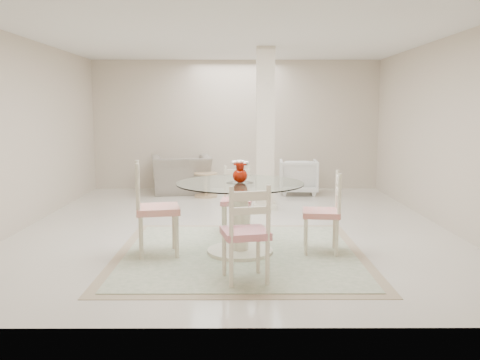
{
  "coord_description": "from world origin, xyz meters",
  "views": [
    {
      "loc": [
        0.05,
        -7.24,
        1.69
      ],
      "look_at": [
        0.07,
        -1.26,
        0.85
      ],
      "focal_mm": 38.0,
      "sensor_mm": 36.0,
      "label": 1
    }
  ],
  "objects_px": {
    "dining_chair_south": "(247,226)",
    "dining_table": "(240,218)",
    "dining_chair_north": "(237,195)",
    "armchair_white": "(298,177)",
    "dining_chair_west": "(151,202)",
    "dining_chair_east": "(327,206)",
    "recliner_taupe": "(181,174)",
    "column": "(265,129)",
    "side_table": "(206,186)",
    "red_vase": "(240,172)"
  },
  "relations": [
    {
      "from": "dining_table",
      "to": "dining_chair_east",
      "type": "bearing_deg",
      "value": 2.18
    },
    {
      "from": "dining_chair_west",
      "to": "side_table",
      "type": "relative_size",
      "value": 2.56
    },
    {
      "from": "column",
      "to": "dining_chair_south",
      "type": "bearing_deg",
      "value": -95.57
    },
    {
      "from": "dining_chair_north",
      "to": "side_table",
      "type": "relative_size",
      "value": 2.13
    },
    {
      "from": "dining_table",
      "to": "column",
      "type": "bearing_deg",
      "value": 81.14
    },
    {
      "from": "dining_chair_north",
      "to": "armchair_white",
      "type": "distance_m",
      "value": 3.49
    },
    {
      "from": "armchair_white",
      "to": "side_table",
      "type": "relative_size",
      "value": 1.62
    },
    {
      "from": "column",
      "to": "dining_table",
      "type": "xyz_separation_m",
      "value": [
        -0.43,
        -2.76,
        -0.92
      ]
    },
    {
      "from": "recliner_taupe",
      "to": "armchair_white",
      "type": "height_order",
      "value": "recliner_taupe"
    },
    {
      "from": "red_vase",
      "to": "dining_chair_south",
      "type": "height_order",
      "value": "red_vase"
    },
    {
      "from": "dining_table",
      "to": "dining_chair_east",
      "type": "distance_m",
      "value": 1.03
    },
    {
      "from": "dining_chair_west",
      "to": "side_table",
      "type": "xyz_separation_m",
      "value": [
        0.38,
        3.98,
        -0.42
      ]
    },
    {
      "from": "dining_table",
      "to": "armchair_white",
      "type": "relative_size",
      "value": 1.93
    },
    {
      "from": "column",
      "to": "dining_chair_south",
      "type": "xyz_separation_m",
      "value": [
        -0.37,
        -3.78,
        -0.78
      ]
    },
    {
      "from": "dining_chair_north",
      "to": "armchair_white",
      "type": "relative_size",
      "value": 1.32
    },
    {
      "from": "recliner_taupe",
      "to": "dining_chair_east",
      "type": "bearing_deg",
      "value": 107.07
    },
    {
      "from": "dining_table",
      "to": "dining_chair_west",
      "type": "height_order",
      "value": "dining_chair_west"
    },
    {
      "from": "armchair_white",
      "to": "side_table",
      "type": "distance_m",
      "value": 1.87
    },
    {
      "from": "dining_chair_north",
      "to": "dining_chair_west",
      "type": "bearing_deg",
      "value": -128.57
    },
    {
      "from": "column",
      "to": "recliner_taupe",
      "type": "xyz_separation_m",
      "value": [
        -1.6,
        1.62,
        -0.97
      ]
    },
    {
      "from": "dining_chair_north",
      "to": "recliner_taupe",
      "type": "relative_size",
      "value": 0.87
    },
    {
      "from": "dining_table",
      "to": "dining_chair_south",
      "type": "height_order",
      "value": "dining_chair_south"
    },
    {
      "from": "column",
      "to": "armchair_white",
      "type": "height_order",
      "value": "column"
    },
    {
      "from": "side_table",
      "to": "column",
      "type": "bearing_deg",
      "value": -46.92
    },
    {
      "from": "dining_chair_east",
      "to": "recliner_taupe",
      "type": "distance_m",
      "value": 4.87
    },
    {
      "from": "dining_chair_east",
      "to": "dining_chair_north",
      "type": "relative_size",
      "value": 1.06
    },
    {
      "from": "recliner_taupe",
      "to": "dining_chair_north",
      "type": "bearing_deg",
      "value": 98.85
    },
    {
      "from": "red_vase",
      "to": "armchair_white",
      "type": "bearing_deg",
      "value": 74.53
    },
    {
      "from": "dining_chair_east",
      "to": "dining_chair_north",
      "type": "height_order",
      "value": "dining_chair_east"
    },
    {
      "from": "armchair_white",
      "to": "red_vase",
      "type": "bearing_deg",
      "value": 78.02
    },
    {
      "from": "dining_chair_east",
      "to": "dining_chair_west",
      "type": "bearing_deg",
      "value": -80.36
    },
    {
      "from": "dining_chair_south",
      "to": "armchair_white",
      "type": "distance_m",
      "value": 5.42
    },
    {
      "from": "dining_chair_east",
      "to": "armchair_white",
      "type": "relative_size",
      "value": 1.4
    },
    {
      "from": "dining_chair_east",
      "to": "recliner_taupe",
      "type": "xyz_separation_m",
      "value": [
        -2.19,
        4.35,
        -0.18
      ]
    },
    {
      "from": "red_vase",
      "to": "side_table",
      "type": "xyz_separation_m",
      "value": [
        -0.65,
        3.92,
        -0.75
      ]
    },
    {
      "from": "dining_table",
      "to": "red_vase",
      "type": "xyz_separation_m",
      "value": [
        0.0,
        0.0,
        0.54
      ]
    },
    {
      "from": "column",
      "to": "dining_chair_north",
      "type": "distance_m",
      "value": 1.99
    },
    {
      "from": "dining_table",
      "to": "dining_chair_east",
      "type": "xyz_separation_m",
      "value": [
        1.02,
        0.04,
        0.13
      ]
    },
    {
      "from": "dining_table",
      "to": "side_table",
      "type": "relative_size",
      "value": 3.12
    },
    {
      "from": "dining_table",
      "to": "side_table",
      "type": "xyz_separation_m",
      "value": [
        -0.65,
        3.92,
        -0.21
      ]
    },
    {
      "from": "armchair_white",
      "to": "side_table",
      "type": "bearing_deg",
      "value": 14.58
    },
    {
      "from": "column",
      "to": "side_table",
      "type": "relative_size",
      "value": 5.73
    },
    {
      "from": "column",
      "to": "dining_table",
      "type": "bearing_deg",
      "value": -98.86
    },
    {
      "from": "dining_chair_west",
      "to": "dining_chair_south",
      "type": "bearing_deg",
      "value": -142.86
    },
    {
      "from": "dining_chair_west",
      "to": "red_vase",
      "type": "bearing_deg",
      "value": -97.91
    },
    {
      "from": "dining_chair_north",
      "to": "side_table",
      "type": "bearing_deg",
      "value": 105.64
    },
    {
      "from": "column",
      "to": "armchair_white",
      "type": "relative_size",
      "value": 3.54
    },
    {
      "from": "recliner_taupe",
      "to": "dining_chair_west",
      "type": "bearing_deg",
      "value": 82.21
    },
    {
      "from": "dining_chair_south",
      "to": "dining_table",
      "type": "bearing_deg",
      "value": -98.79
    },
    {
      "from": "dining_table",
      "to": "side_table",
      "type": "bearing_deg",
      "value": 99.42
    }
  ]
}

